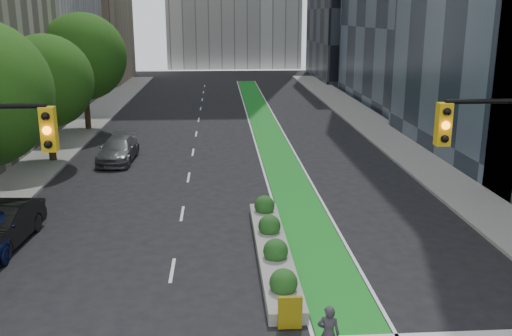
{
  "coord_description": "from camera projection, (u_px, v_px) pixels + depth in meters",
  "views": [
    {
      "loc": [
        -0.74,
        -12.8,
        8.84
      ],
      "look_at": [
        0.67,
        8.71,
        3.0
      ],
      "focal_mm": 40.0,
      "sensor_mm": 36.0,
      "label": 1
    }
  ],
  "objects": [
    {
      "name": "sidewalk_left",
      "position": [
        54.0,
        150.0,
        38.0
      ],
      "size": [
        3.6,
        90.0,
        0.15
      ],
      "primitive_type": "cube",
      "color": "gray",
      "rests_on": "ground"
    },
    {
      "name": "sidewalk_right",
      "position": [
        400.0,
        145.0,
        39.5
      ],
      "size": [
        3.6,
        90.0,
        0.15
      ],
      "primitive_type": "cube",
      "color": "gray",
      "rests_on": "ground"
    },
    {
      "name": "bike_lane_paint",
      "position": [
        268.0,
        133.0,
        43.77
      ],
      "size": [
        2.2,
        70.0,
        0.01
      ],
      "primitive_type": "cube",
      "color": "#178321",
      "rests_on": "ground"
    },
    {
      "name": "tree_midfar",
      "position": [
        46.0,
        82.0,
        33.89
      ],
      "size": [
        5.6,
        5.6,
        7.76
      ],
      "color": "black",
      "rests_on": "ground"
    },
    {
      "name": "tree_far",
      "position": [
        83.0,
        57.0,
        43.32
      ],
      "size": [
        6.6,
        6.6,
        9.0
      ],
      "color": "black",
      "rests_on": "ground"
    },
    {
      "name": "median_planter",
      "position": [
        273.0,
        247.0,
        21.45
      ],
      "size": [
        1.2,
        10.26,
        1.1
      ],
      "color": "gray",
      "rests_on": "ground"
    },
    {
      "name": "cyclist",
      "position": [
        328.0,
        334.0,
        14.79
      ],
      "size": [
        0.67,
        0.52,
        1.62
      ],
      "primitive_type": "imported",
      "rotation": [
        0.0,
        0.0,
        2.9
      ],
      "color": "#352F39",
      "rests_on": "ground"
    },
    {
      "name": "parked_car_left_mid",
      "position": [
        0.0,
        226.0,
        22.24
      ],
      "size": [
        2.15,
        5.17,
        1.67
      ],
      "primitive_type": "imported",
      "rotation": [
        0.0,
        0.0,
        -0.08
      ],
      "color": "black",
      "rests_on": "ground"
    },
    {
      "name": "parked_car_left_far",
      "position": [
        118.0,
        150.0,
        35.2
      ],
      "size": [
        2.19,
        5.07,
        1.45
      ],
      "primitive_type": "imported",
      "rotation": [
        0.0,
        0.0,
        -0.03
      ],
      "color": "#515356",
      "rests_on": "ground"
    }
  ]
}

